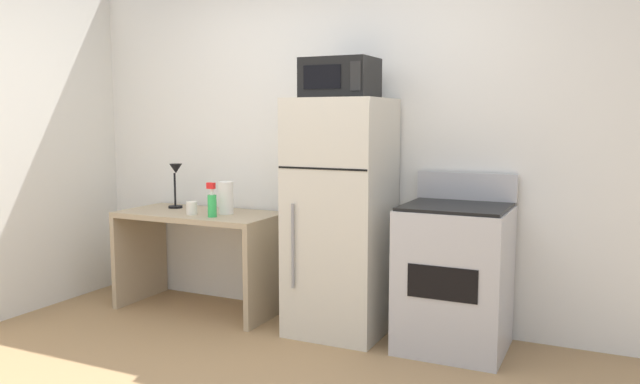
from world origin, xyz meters
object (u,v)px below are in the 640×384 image
Objects in this scene: desk at (200,241)px; desk_lamp at (176,178)px; coffee_mug at (192,208)px; oven_range at (454,276)px; spray_bottle at (212,203)px; refrigerator at (341,217)px; paper_towel_roll at (226,198)px; microwave at (340,78)px.

desk is 3.46× the size of desk_lamp.
oven_range is at bearing 3.74° from coffee_mug.
spray_bottle is 0.95m from refrigerator.
spray_bottle is 0.17m from paper_towel_roll.
microwave is at bearing -178.04° from oven_range.
spray_bottle is (0.51, -0.24, -0.14)m from desk_lamp.
paper_towel_roll is at bearing 3.86° from desk.
desk is at bearing -179.84° from oven_range.
desk_lamp reaches higher than desk.
desk is at bearing 178.97° from microwave.
oven_range is (2.23, -0.08, -0.52)m from desk_lamp.
refrigerator is at bearing 0.01° from desk.
coffee_mug reaches higher than desk.
microwave reaches higher than coffee_mug.
spray_bottle is at bearing -172.14° from microwave.
refrigerator is at bearing 6.01° from coffee_mug.
oven_range is at bearing 1.96° from microwave.
refrigerator is at bearing 90.33° from microwave.
desk_lamp reaches higher than spray_bottle.
spray_bottle is 0.16× the size of refrigerator.
desk_lamp is 3.72× the size of coffee_mug.
refrigerator is (1.14, 0.12, -0.00)m from coffee_mug.
oven_range is at bearing 5.20° from spray_bottle.
microwave is (0.93, -0.04, 0.85)m from paper_towel_roll.
refrigerator is at bearing -0.95° from paper_towel_roll.
oven_range is at bearing -0.34° from paper_towel_roll.
oven_range reaches higher than coffee_mug.
desk_lamp is at bearing 163.07° from desk.
refrigerator reaches higher than oven_range.
refrigerator reaches higher than spray_bottle.
refrigerator is at bearing 9.12° from spray_bottle.
coffee_mug is 0.09× the size of oven_range.
desk is 0.30m from coffee_mug.
oven_range reaches higher than spray_bottle.
coffee_mug is 1.47m from microwave.
desk is 2.65× the size of microwave.
microwave is (0.00, -0.02, 0.92)m from refrigerator.
desk_lamp is 1.47× the size of paper_towel_roll.
oven_range reaches higher than paper_towel_roll.
refrigerator reaches higher than desk.
spray_bottle reaches higher than desk.
paper_towel_roll reaches higher than coffee_mug.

